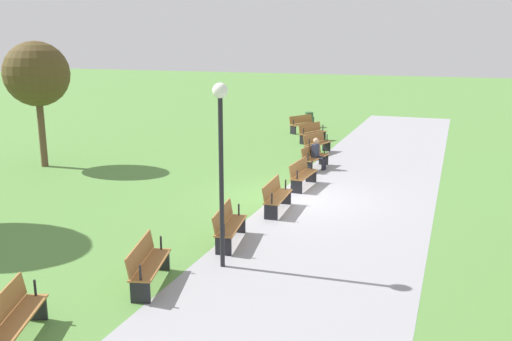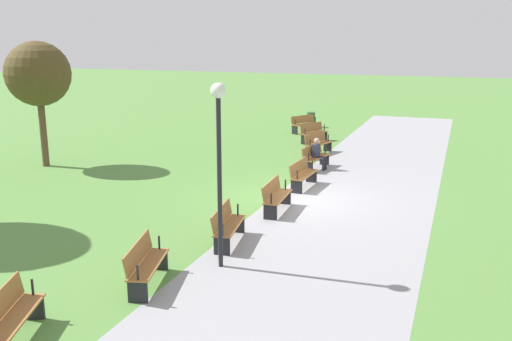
{
  "view_description": "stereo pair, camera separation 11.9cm",
  "coord_description": "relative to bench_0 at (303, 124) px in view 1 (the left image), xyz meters",
  "views": [
    {
      "loc": [
        15.81,
        4.58,
        4.84
      ],
      "look_at": [
        0.0,
        -1.23,
        0.8
      ],
      "focal_mm": 38.74,
      "sensor_mm": 36.0,
      "label": 1
    },
    {
      "loc": [
        15.77,
        4.69,
        4.84
      ],
      "look_at": [
        0.0,
        -1.23,
        0.8
      ],
      "focal_mm": 38.74,
      "sensor_mm": 36.0,
      "label": 2
    }
  ],
  "objects": [
    {
      "name": "trash_bin",
      "position": [
        -1.92,
        -0.15,
        -0.06
      ],
      "size": [
        0.45,
        0.45,
        0.83
      ],
      "primitive_type": "cylinder",
      "color": "#2D512D",
      "rests_on": "ground"
    },
    {
      "name": "bench_0",
      "position": [
        0.0,
        0.0,
        0.0
      ],
      "size": [
        1.69,
        1.2,
        0.89
      ],
      "rotation": [
        0.0,
        0.0,
        -0.49
      ],
      "color": "#996633",
      "rests_on": "ground"
    },
    {
      "name": "tree_1",
      "position": [
        11.13,
        -7.27,
        3.05
      ],
      "size": [
        2.43,
        2.43,
        4.76
      ],
      "color": "brown",
      "rests_on": "ground"
    },
    {
      "name": "bench_1",
      "position": [
        2.54,
        1.17,
        0.0
      ],
      "size": [
        1.72,
        1.05,
        0.89
      ],
      "rotation": [
        0.0,
        0.0,
        -0.38
      ],
      "color": "#996633",
      "rests_on": "ground"
    },
    {
      "name": "bench_8",
      "position": [
        21.67,
        1.17,
        0.0
      ],
      "size": [
        1.72,
        1.05,
        0.89
      ],
      "rotation": [
        0.0,
        0.0,
        0.38
      ],
      "color": "#996633",
      "rests_on": "ground"
    },
    {
      "name": "bench_2",
      "position": [
        5.19,
        2.06,
        0.0
      ],
      "size": [
        1.73,
        0.9,
        0.89
      ],
      "rotation": [
        0.0,
        0.0,
        -0.27
      ],
      "color": "#996633",
      "rests_on": "ground"
    },
    {
      "name": "ground_plane",
      "position": [
        12.11,
        3.06,
        -0.47
      ],
      "size": [
        120.0,
        120.0,
        0.0
      ],
      "primitive_type": "plane",
      "color": "#54843D"
    },
    {
      "name": "bench_6",
      "position": [
        16.29,
        2.65,
        0.0
      ],
      "size": [
        1.72,
        0.74,
        0.89
      ],
      "rotation": [
        0.0,
        0.0,
        0.16
      ],
      "color": "#996633",
      "rests_on": "ground"
    },
    {
      "name": "bench_3",
      "position": [
        7.92,
        2.65,
        0.0
      ],
      "size": [
        1.72,
        0.74,
        0.89
      ],
      "rotation": [
        0.0,
        0.0,
        -0.16
      ],
      "color": "#996633",
      "rests_on": "ground"
    },
    {
      "name": "bench_4",
      "position": [
        10.71,
        2.96,
        0.0
      ],
      "size": [
        1.69,
        0.56,
        0.89
      ],
      "rotation": [
        0.0,
        0.0,
        -0.05
      ],
      "color": "#996633",
      "rests_on": "ground"
    },
    {
      "name": "bench_7",
      "position": [
        19.02,
        2.06,
        0.0
      ],
      "size": [
        1.73,
        0.9,
        0.89
      ],
      "rotation": [
        0.0,
        0.0,
        0.27
      ],
      "color": "#996633",
      "rests_on": "ground"
    },
    {
      "name": "path_paving",
      "position": [
        12.11,
        4.84,
        -0.47
      ],
      "size": [
        39.92,
        4.82,
        0.01
      ],
      "primitive_type": "cube",
      "color": "#939399",
      "rests_on": "ground"
    },
    {
      "name": "bench_5",
      "position": [
        13.5,
        2.96,
        0.0
      ],
      "size": [
        1.69,
        0.56,
        0.89
      ],
      "rotation": [
        0.0,
        0.0,
        0.05
      ],
      "color": "#996633",
      "rests_on": "ground"
    },
    {
      "name": "person_seated",
      "position": [
        7.97,
        2.79,
        0.17
      ],
      "size": [
        0.39,
        0.56,
        1.2
      ],
      "rotation": [
        0.0,
        0.0,
        -0.16
      ],
      "color": "#2D3347",
      "rests_on": "ground"
    },
    {
      "name": "lamp_post",
      "position": [
        17.64,
        3.09,
        2.3
      ],
      "size": [
        0.32,
        0.32,
        3.97
      ],
      "color": "black",
      "rests_on": "ground"
    }
  ]
}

